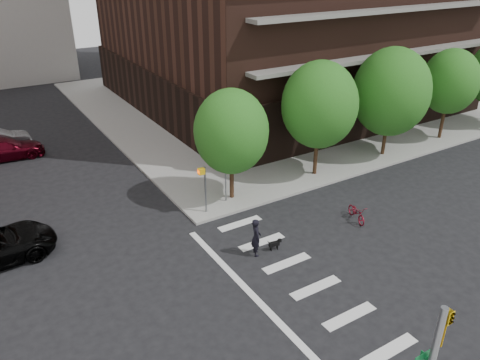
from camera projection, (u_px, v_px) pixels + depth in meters
ground at (255, 314)px, 18.01m from camera, size 120.00×120.00×0.00m
sidewalk_ne at (298, 94)px, 45.63m from camera, size 39.00×33.00×0.15m
crosswalk at (301, 294)px, 19.05m from camera, size 3.85×13.00×0.01m
tree_a at (231, 132)px, 24.63m from camera, size 4.00×4.00×5.90m
tree_b at (320, 105)px, 27.24m from camera, size 4.50×4.50×6.65m
tree_c at (391, 92)px, 30.12m from camera, size 5.00×5.00×6.80m
tree_d at (450, 82)px, 32.99m from camera, size 4.00×4.00×6.20m
pedestrian_signal at (210, 180)px, 24.35m from camera, size 2.18×0.67×2.60m
parked_car_maroon at (5, 149)px, 31.25m from camera, size 2.32×5.01×1.42m
scooter at (357, 212)px, 24.17m from camera, size 1.07×1.79×0.89m
dog_walker at (256, 237)px, 21.20m from camera, size 0.78×0.64×1.85m
dog at (275, 244)px, 21.79m from camera, size 0.62×0.25×0.51m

